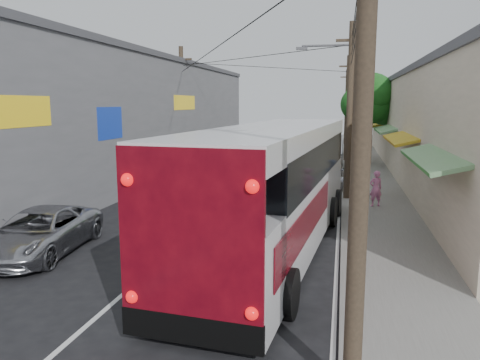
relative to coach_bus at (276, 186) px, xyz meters
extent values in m
plane|color=black|center=(-3.01, -5.16, -1.96)|extent=(120.00, 120.00, 0.00)
cube|color=slate|center=(3.49, 14.84, -1.90)|extent=(3.00, 80.00, 0.12)
cube|color=beige|center=(7.99, 16.84, 1.04)|extent=(6.00, 40.00, 6.00)
cube|color=#4C4C51|center=(7.99, 16.84, 4.14)|extent=(6.20, 40.00, 0.30)
cube|color=#1C801C|center=(4.69, 0.84, 0.94)|extent=(1.39, 6.00, 0.46)
cube|color=#C07E16|center=(4.69, 8.84, 0.94)|extent=(1.39, 6.00, 0.46)
cube|color=#1C801C|center=(4.69, 16.84, 0.94)|extent=(1.39, 6.00, 0.46)
cube|color=#C07E16|center=(4.69, 24.84, 0.94)|extent=(1.39, 6.00, 0.46)
cube|color=#1C801C|center=(4.69, 32.84, 0.94)|extent=(1.39, 6.00, 0.46)
cube|color=gray|center=(-11.51, 12.84, 1.54)|extent=(7.00, 36.00, 7.00)
cube|color=#4C4C51|center=(-11.51, 12.84, 5.14)|extent=(7.20, 36.00, 0.30)
cube|color=yellow|center=(-8.06, -1.16, 2.24)|extent=(0.12, 3.50, 1.00)
cube|color=#1433A5|center=(-8.06, 4.84, 1.64)|extent=(0.12, 2.20, 1.40)
cube|color=yellow|center=(-8.06, 14.84, 2.54)|extent=(0.12, 4.00, 0.90)
cylinder|color=#473828|center=(2.19, -7.16, 2.04)|extent=(0.28, 0.28, 8.00)
cylinder|color=#473828|center=(2.19, 7.84, 2.04)|extent=(0.28, 0.28, 8.00)
cube|color=#473828|center=(2.19, 7.84, 5.24)|extent=(1.40, 0.12, 0.12)
cylinder|color=#473828|center=(2.19, 22.84, 2.04)|extent=(0.28, 0.28, 8.00)
cube|color=#473828|center=(2.19, 22.84, 5.24)|extent=(1.40, 0.12, 0.12)
cylinder|color=#473828|center=(2.19, 37.84, 2.04)|extent=(0.28, 0.28, 8.00)
cube|color=#473828|center=(2.19, 37.84, 5.24)|extent=(1.40, 0.12, 0.12)
cylinder|color=#473828|center=(-8.21, 14.84, 2.04)|extent=(0.28, 0.28, 8.00)
cube|color=#473828|center=(-8.21, 14.84, 5.24)|extent=(1.40, 0.12, 0.12)
cylinder|color=#59595E|center=(1.09, 7.84, 5.04)|extent=(2.20, 0.10, 0.10)
cube|color=#59595E|center=(-0.01, 7.84, 4.94)|extent=(0.50, 0.18, 0.12)
cylinder|color=#3F2B19|center=(3.79, 20.84, 0.04)|extent=(0.44, 0.44, 4.00)
sphere|color=#154F15|center=(3.79, 20.84, 2.84)|extent=(3.60, 3.60, 3.60)
sphere|color=#154F15|center=(4.79, 21.44, 2.24)|extent=(2.60, 2.60, 2.60)
sphere|color=#154F15|center=(2.89, 20.44, 2.44)|extent=(2.40, 2.40, 2.40)
sphere|color=#154F15|center=(4.19, 19.84, 3.24)|extent=(2.20, 2.20, 2.20)
sphere|color=#154F15|center=(3.49, 21.74, 3.04)|extent=(2.00, 2.00, 2.00)
cube|color=white|center=(-0.01, -0.11, -0.72)|extent=(3.85, 13.18, 2.06)
cube|color=black|center=(0.04, 0.43, 0.80)|extent=(3.68, 11.02, 1.08)
cube|color=white|center=(-0.01, -0.11, 1.56)|extent=(3.85, 13.18, 0.54)
cube|color=maroon|center=(-0.59, -6.60, 0.20)|extent=(2.68, 0.32, 3.14)
cube|color=black|center=(-0.59, -6.60, -1.47)|extent=(2.70, 0.35, 0.54)
sphere|color=red|center=(-1.72, -6.53, -0.99)|extent=(0.24, 0.24, 0.24)
sphere|color=red|center=(0.54, -6.73, -0.99)|extent=(0.24, 0.24, 0.24)
sphere|color=red|center=(-1.72, -6.53, 1.18)|extent=(0.24, 0.24, 0.24)
sphere|color=red|center=(0.54, -6.73, 1.18)|extent=(0.24, 0.24, 0.24)
cylinder|color=black|center=(-1.76, -4.52, -1.42)|extent=(0.42, 1.11, 1.08)
cylinder|color=black|center=(0.93, -4.76, -1.42)|extent=(0.42, 1.11, 1.08)
cylinder|color=black|center=(-1.07, 3.24, -1.42)|extent=(0.42, 1.11, 1.08)
cylinder|color=black|center=(1.63, 3.00, -1.42)|extent=(0.42, 1.11, 1.08)
cylinder|color=black|center=(-0.93, 4.86, -1.42)|extent=(0.42, 1.11, 1.08)
cylinder|color=black|center=(1.77, 4.62, -1.42)|extent=(0.42, 1.11, 1.08)
imported|color=#AFAFB6|center=(-6.81, -2.08, -1.29)|extent=(2.70, 5.01, 1.33)
imported|color=#A9A9B1|center=(1.07, 11.47, -1.24)|extent=(2.09, 5.01, 1.45)
imported|color=#252429|center=(1.04, 18.55, -1.18)|extent=(1.94, 4.65, 1.57)
imported|color=black|center=(0.91, 27.03, -1.27)|extent=(1.85, 4.30, 1.38)
imported|color=pink|center=(3.38, 6.32, -1.08)|extent=(0.65, 0.54, 1.52)
imported|color=#93A5D6|center=(2.85, 9.03, -1.03)|extent=(0.94, 0.83, 1.62)
camera|label=1|loc=(1.93, -13.98, 2.50)|focal=35.00mm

